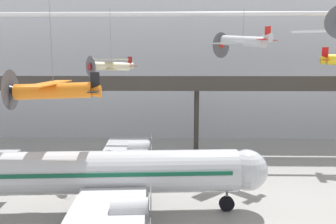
% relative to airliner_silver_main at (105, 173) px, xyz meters
% --- Properties ---
extents(hangar_back_wall, '(140.00, 3.00, 23.36)m').
position_rel_airliner_silver_main_xyz_m(hangar_back_wall, '(8.90, 29.71, 8.09)').
color(hangar_back_wall, silver).
rests_on(hangar_back_wall, ground).
extents(mezzanine_walkway, '(110.00, 3.20, 10.89)m').
position_rel_airliner_silver_main_xyz_m(mezzanine_walkway, '(8.90, 19.50, 5.61)').
color(mezzanine_walkway, '#38332D').
rests_on(mezzanine_walkway, ground).
extents(ceiling_truss_beam, '(120.00, 0.60, 0.60)m').
position_rel_airliner_silver_main_xyz_m(ceiling_truss_beam, '(8.90, 18.30, 15.38)').
color(ceiling_truss_beam, silver).
extents(airliner_silver_main, '(27.80, 31.65, 10.37)m').
position_rel_airliner_silver_main_xyz_m(airliner_silver_main, '(0.00, 0.00, 0.00)').
color(airliner_silver_main, '#B7BABF').
rests_on(airliner_silver_main, ground).
extents(suspended_plane_silver_racer, '(7.37, 7.28, 5.45)m').
position_rel_airliner_silver_main_xyz_m(suspended_plane_silver_racer, '(13.54, 12.20, 11.44)').
color(suspended_plane_silver_racer, silver).
extents(suspended_plane_cream_biplane, '(5.60, 5.93, 7.64)m').
position_rel_airliner_silver_main_xyz_m(suspended_plane_cream_biplane, '(-1.42, 10.95, 8.71)').
color(suspended_plane_cream_biplane, beige).
extents(suspended_plane_orange_highwing, '(7.58, 9.31, 9.73)m').
position_rel_airliner_silver_main_xyz_m(suspended_plane_orange_highwing, '(-4.08, 0.30, 6.84)').
color(suspended_plane_orange_highwing, orange).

